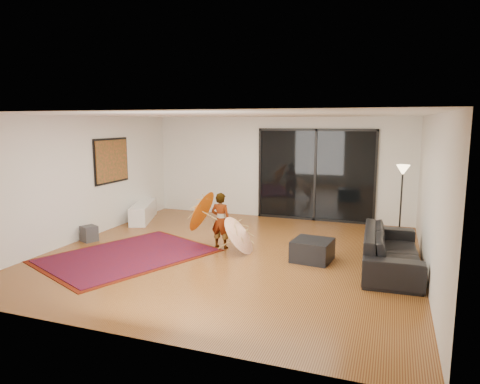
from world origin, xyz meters
The scene contains 17 objects.
floor centered at (0.00, 0.00, 0.00)m, with size 7.00×7.00×0.00m, color #925C28.
ceiling centered at (0.00, 0.00, 2.70)m, with size 7.00×7.00×0.00m, color white.
wall_back centered at (0.00, 3.50, 1.35)m, with size 7.00×7.00×0.00m, color silver.
wall_front centered at (0.00, -3.50, 1.35)m, with size 7.00×7.00×0.00m, color silver.
wall_left centered at (-3.50, 0.00, 1.35)m, with size 7.00×7.00×0.00m, color silver.
wall_right centered at (3.50, 0.00, 1.35)m, with size 7.00×7.00×0.00m, color silver.
sliding_door centered at (1.00, 3.47, 1.20)m, with size 3.06×0.07×2.40m.
painting centered at (-3.46, 1.00, 1.65)m, with size 0.04×1.28×1.08m.
media_console centered at (-3.25, 1.95, 0.23)m, with size 0.41×1.65×0.46m, color white.
speaker centered at (-3.25, -0.20, 0.17)m, with size 0.30×0.30×0.34m, color #424244.
persian_rug centered at (-1.86, -0.81, 0.01)m, with size 3.27×3.72×0.02m.
sofa centered at (2.95, 0.16, 0.35)m, with size 2.38×0.93×0.70m, color black.
ottoman centered at (1.56, 0.14, 0.20)m, with size 0.69×0.69×0.40m, color black.
floor_lamp centered at (3.10, 2.20, 1.31)m, with size 0.28×0.28×1.66m.
child centered at (-0.36, 0.31, 0.58)m, with size 0.42×0.28×1.16m, color #999999.
parasol_orange centered at (-0.91, 0.26, 0.73)m, with size 0.52×0.90×0.89m.
parasol_white centered at (0.24, 0.16, 0.50)m, with size 0.66×0.85×0.94m.
Camera 1 is at (2.90, -7.57, 2.58)m, focal length 32.00 mm.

